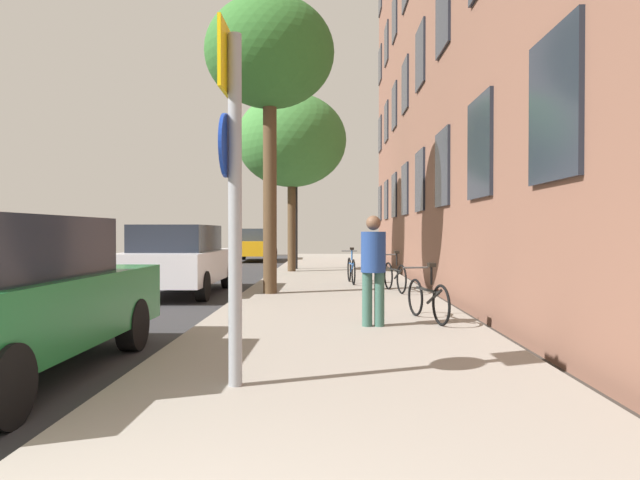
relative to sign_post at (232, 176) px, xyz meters
name	(u,v)px	position (x,y,z in m)	size (l,w,h in m)	color
ground_plane	(212,284)	(-2.49, 11.24, -1.97)	(41.80, 41.80, 0.00)	#332D28
road_asphalt	(139,283)	(-4.59, 11.24, -1.96)	(7.00, 38.00, 0.01)	#2D2D30
sidewalk	(335,282)	(1.01, 11.24, -1.91)	(4.20, 38.00, 0.12)	gray
sign_post	(232,176)	(0.00, 0.00, 0.00)	(0.16, 0.60, 3.16)	gray
traffic_light	(293,198)	(-0.48, 15.96, 0.75)	(0.43, 0.24, 3.80)	black
tree_near	(270,55)	(-0.46, 7.57, 3.38)	(2.83, 2.83, 6.49)	#4C3823
tree_far	(292,141)	(-0.45, 14.64, 2.63)	(3.76, 3.76, 6.09)	#4C3823
bicycle_0	(428,298)	(2.35, 3.73, -1.50)	(0.52, 1.57, 0.89)	black
bicycle_1	(395,276)	(2.34, 7.98, -1.48)	(0.48, 1.61, 0.93)	black
bicycle_2	(351,269)	(1.43, 10.08, -1.48)	(0.42, 1.63, 0.95)	black
pedestrian_0	(373,263)	(1.48, 3.20, -0.94)	(0.40, 0.40, 1.59)	#33594C
car_1	(179,259)	(-2.67, 8.34, -1.12)	(1.93, 4.49, 1.62)	silver
car_2	(255,244)	(-2.87, 23.57, -1.12)	(1.95, 4.50, 1.62)	orange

